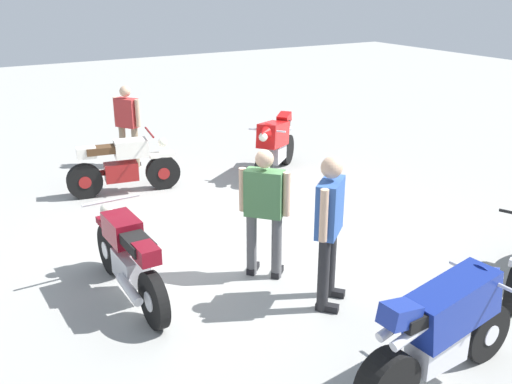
# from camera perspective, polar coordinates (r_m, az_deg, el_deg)

# --- Properties ---
(ground_plane) EXTENTS (40.00, 40.00, 0.00)m
(ground_plane) POSITION_cam_1_polar(r_m,az_deg,el_deg) (8.38, -1.17, -4.71)
(ground_plane) COLOR #9E9E99
(motorcycle_blue_sportbike) EXTENTS (0.70, 1.96, 1.14)m
(motorcycle_blue_sportbike) POSITION_cam_1_polar(r_m,az_deg,el_deg) (5.61, 18.00, -12.60)
(motorcycle_blue_sportbike) COLOR black
(motorcycle_blue_sportbike) RESTS_ON ground
(motorcycle_red_sportbike) EXTENTS (1.41, 1.61, 1.14)m
(motorcycle_red_sportbike) POSITION_cam_1_polar(r_m,az_deg,el_deg) (11.00, 1.85, 4.77)
(motorcycle_red_sportbike) COLOR black
(motorcycle_red_sportbike) RESTS_ON ground
(motorcycle_cream_vintage) EXTENTS (0.77, 1.95, 1.07)m
(motorcycle_cream_vintage) POSITION_cam_1_polar(r_m,az_deg,el_deg) (10.27, -12.97, 2.47)
(motorcycle_cream_vintage) COLOR black
(motorcycle_cream_vintage) RESTS_ON ground
(motorcycle_maroon_cruiser) EXTENTS (2.09, 0.70, 1.09)m
(motorcycle_maroon_cruiser) POSITION_cam_1_polar(r_m,az_deg,el_deg) (6.87, -12.45, -6.34)
(motorcycle_maroon_cruiser) COLOR black
(motorcycle_maroon_cruiser) RESTS_ON ground
(person_in_red_shirt) EXTENTS (0.58, 0.48, 1.60)m
(person_in_red_shirt) POSITION_cam_1_polar(r_m,az_deg,el_deg) (11.70, -12.57, 6.80)
(person_in_red_shirt) COLOR gray
(person_in_red_shirt) RESTS_ON ground
(person_in_green_shirt) EXTENTS (0.55, 0.53, 1.66)m
(person_in_green_shirt) POSITION_cam_1_polar(r_m,az_deg,el_deg) (7.04, 0.82, -1.42)
(person_in_green_shirt) COLOR #59595B
(person_in_green_shirt) RESTS_ON ground
(person_in_blue_shirt) EXTENTS (0.54, 0.58, 1.77)m
(person_in_blue_shirt) POSITION_cam_1_polar(r_m,az_deg,el_deg) (6.45, 7.24, -2.89)
(person_in_blue_shirt) COLOR #262628
(person_in_blue_shirt) RESTS_ON ground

